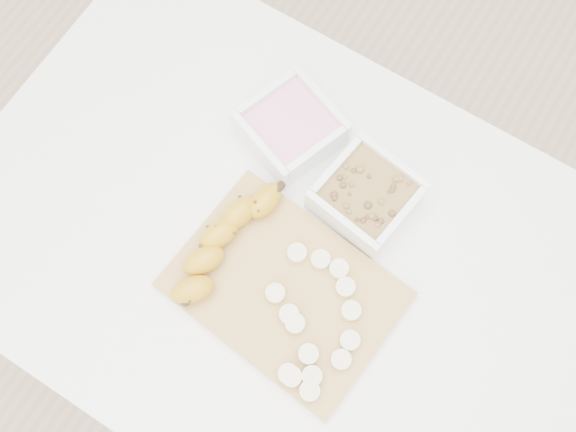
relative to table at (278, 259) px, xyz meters
The scene contains 7 objects.
ground 0.65m from the table, ahead, with size 3.50×3.50×0.00m, color #C6AD89.
table is the anchor object (origin of this frame).
bowl_yogurt 0.22m from the table, 115.28° to the left, with size 0.17×0.17×0.06m.
bowl_granola 0.20m from the table, 58.19° to the left, with size 0.15×0.15×0.06m.
cutting_board 0.13m from the table, 49.64° to the right, with size 0.32×0.23×0.01m, color tan.
banana 0.15m from the table, 141.56° to the right, with size 0.06×0.22×0.04m, color #C08B15, non-canonical shape.
banana_slices 0.18m from the table, 35.18° to the right, with size 0.16×0.20×0.02m.
Camera 1 is at (0.15, -0.20, 1.69)m, focal length 40.00 mm.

